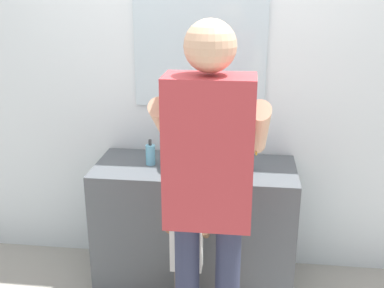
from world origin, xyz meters
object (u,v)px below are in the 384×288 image
at_px(toothbrush_cup, 248,162).
at_px(child_toddler, 187,251).
at_px(adult_parent, 209,173).
at_px(soap_bottle, 150,154).

height_order(toothbrush_cup, child_toddler, toothbrush_cup).
height_order(toothbrush_cup, adult_parent, adult_parent).
height_order(child_toddler, adult_parent, adult_parent).
relative_size(soap_bottle, child_toddler, 0.21).
bearing_deg(toothbrush_cup, soap_bottle, 178.11).
height_order(toothbrush_cup, soap_bottle, toothbrush_cup).
distance_m(soap_bottle, child_toddler, 0.65).
height_order(soap_bottle, child_toddler, soap_bottle).
relative_size(toothbrush_cup, adult_parent, 0.12).
distance_m(toothbrush_cup, adult_parent, 0.71).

